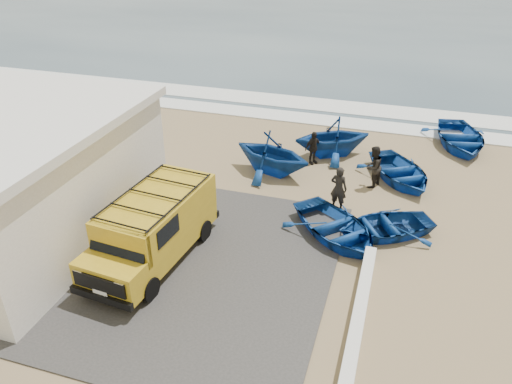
# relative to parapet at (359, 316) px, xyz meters

# --- Properties ---
(ground) EXTENTS (160.00, 160.00, 0.00)m
(ground) POSITION_rel_parapet_xyz_m (-5.00, 3.00, -0.28)
(ground) COLOR #947C56
(slab) EXTENTS (12.00, 10.00, 0.05)m
(slab) POSITION_rel_parapet_xyz_m (-7.00, 1.00, -0.25)
(slab) COLOR #413F3C
(slab) RESTS_ON ground
(ocean) EXTENTS (180.00, 88.00, 0.01)m
(ocean) POSITION_rel_parapet_xyz_m (-5.00, 59.00, -0.27)
(ocean) COLOR #385166
(ocean) RESTS_ON ground
(surf_line) EXTENTS (180.00, 1.60, 0.06)m
(surf_line) POSITION_rel_parapet_xyz_m (-5.00, 15.00, -0.25)
(surf_line) COLOR white
(surf_line) RESTS_ON ground
(surf_wash) EXTENTS (180.00, 2.20, 0.04)m
(surf_wash) POSITION_rel_parapet_xyz_m (-5.00, 17.50, -0.26)
(surf_wash) COLOR white
(surf_wash) RESTS_ON ground
(parapet) EXTENTS (0.35, 6.00, 0.55)m
(parapet) POSITION_rel_parapet_xyz_m (0.00, 0.00, 0.00)
(parapet) COLOR silver
(parapet) RESTS_ON ground
(van) EXTENTS (2.56, 5.46, 2.27)m
(van) POSITION_rel_parapet_xyz_m (-6.74, 1.10, 0.94)
(van) COLOR gold
(van) RESTS_ON ground
(boat_near_left) EXTENTS (4.81, 4.80, 0.82)m
(boat_near_left) POSITION_rel_parapet_xyz_m (-1.31, 3.99, 0.14)
(boat_near_left) COLOR #124393
(boat_near_left) RESTS_ON ground
(boat_near_right) EXTENTS (4.23, 3.87, 0.72)m
(boat_near_right) POSITION_rel_parapet_xyz_m (0.31, 4.72, 0.08)
(boat_near_right) COLOR #124393
(boat_near_right) RESTS_ON ground
(boat_mid_left) EXTENTS (4.38, 4.06, 1.89)m
(boat_mid_left) POSITION_rel_parapet_xyz_m (-4.80, 8.16, 0.67)
(boat_mid_left) COLOR #124393
(boat_mid_left) RESTS_ON ground
(boat_mid_right) EXTENTS (4.44, 4.83, 0.82)m
(boat_mid_right) POSITION_rel_parapet_xyz_m (0.57, 9.09, 0.13)
(boat_mid_right) COLOR #124393
(boat_mid_right) RESTS_ON ground
(boat_far_left) EXTENTS (4.61, 4.42, 1.87)m
(boat_far_left) POSITION_rel_parapet_xyz_m (-2.62, 10.73, 0.66)
(boat_far_left) COLOR #124393
(boat_far_left) RESTS_ON ground
(boat_far_right) EXTENTS (3.94, 4.95, 0.92)m
(boat_far_right) POSITION_rel_parapet_xyz_m (3.14, 13.58, 0.18)
(boat_far_right) COLOR #124393
(boat_far_right) RESTS_ON ground
(fisherman_front) EXTENTS (0.72, 0.54, 1.77)m
(fisherman_front) POSITION_rel_parapet_xyz_m (-1.57, 5.97, 0.61)
(fisherman_front) COLOR black
(fisherman_front) RESTS_ON ground
(fisherman_middle) EXTENTS (0.97, 1.06, 1.78)m
(fisherman_middle) POSITION_rel_parapet_xyz_m (-0.51, 8.20, 0.62)
(fisherman_middle) COLOR black
(fisherman_middle) RESTS_ON ground
(fisherman_back) EXTENTS (0.84, 0.93, 1.53)m
(fisherman_back) POSITION_rel_parapet_xyz_m (-3.29, 9.61, 0.49)
(fisherman_back) COLOR black
(fisherman_back) RESTS_ON ground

